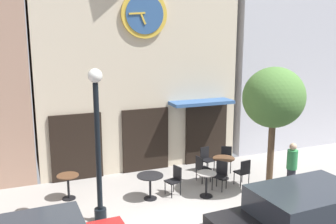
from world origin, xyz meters
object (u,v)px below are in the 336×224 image
object	(u,v)px
cafe_table_near_curb	(68,183)
cafe_table_rightmost	(150,181)
cafe_table_center_right	(224,164)
cafe_chair_left_end	(243,171)
cafe_chair_right_end	(226,157)
pedestrian_green	(292,168)
street_lamp	(98,147)
cafe_chair_facing_street	(202,167)
street_tree	(274,98)
parked_car_black	(305,222)
cafe_chair_under_awning	(206,158)
cafe_chair_facing_wall	(175,178)
cafe_chair_curbside	(221,173)
cafe_table_near_door	(206,181)

from	to	relation	value
cafe_table_near_curb	cafe_table_rightmost	size ratio (longest dim) A/B	0.95
cafe_table_center_right	cafe_chair_left_end	xyz separation A→B (m)	(0.28, -0.80, -0.02)
cafe_chair_left_end	cafe_chair_right_end	world-z (taller)	same
cafe_chair_left_end	pedestrian_green	xyz separation A→B (m)	(0.99, -1.13, 0.33)
street_lamp	pedestrian_green	bearing A→B (deg)	-4.89
cafe_chair_facing_street	street_tree	bearing A→B (deg)	-49.08
street_lamp	parked_car_black	world-z (taller)	street_lamp
cafe_table_center_right	cafe_chair_under_awning	size ratio (longest dim) A/B	0.83
cafe_table_center_right	cafe_chair_facing_wall	world-z (taller)	cafe_chair_facing_wall
cafe_table_near_curb	cafe_table_rightmost	bearing A→B (deg)	-21.96
cafe_table_near_curb	pedestrian_green	world-z (taller)	pedestrian_green
cafe_chair_facing_street	cafe_chair_under_awning	world-z (taller)	same
cafe_table_near_curb	pedestrian_green	distance (m)	6.84
pedestrian_green	cafe_table_near_curb	bearing A→B (deg)	160.79
street_lamp	cafe_chair_right_end	bearing A→B (deg)	22.31
street_tree	pedestrian_green	bearing A→B (deg)	-21.45
street_lamp	cafe_chair_facing_street	world-z (taller)	street_lamp
street_lamp	cafe_chair_curbside	distance (m)	4.40
cafe_chair_left_end	cafe_chair_right_end	distance (m)	1.46
cafe_table_near_curb	parked_car_black	bearing A→B (deg)	-46.71
cafe_table_near_door	cafe_chair_facing_street	distance (m)	1.17
cafe_chair_under_awning	cafe_chair_facing_street	bearing A→B (deg)	-126.16
cafe_chair_facing_street	parked_car_black	bearing A→B (deg)	-86.45
cafe_table_center_right	cafe_chair_left_end	bearing A→B (deg)	-70.70
cafe_chair_left_end	pedestrian_green	size ratio (longest dim) A/B	0.54
street_lamp	cafe_table_rightmost	bearing A→B (deg)	25.94
cafe_table_near_door	cafe_table_rightmost	bearing A→B (deg)	163.96
cafe_chair_curbside	pedestrian_green	distance (m)	2.19
cafe_chair_curbside	street_lamp	bearing A→B (deg)	-169.82
cafe_chair_curbside	cafe_chair_right_end	distance (m)	1.68
cafe_table_near_door	cafe_chair_right_end	xyz separation A→B (m)	(1.71, 1.73, 0.02)
street_lamp	pedestrian_green	distance (m)	5.98
cafe_chair_facing_wall	cafe_chair_under_awning	world-z (taller)	same
cafe_table_near_curb	cafe_table_center_right	distance (m)	5.19
cafe_chair_curbside	cafe_table_near_door	bearing A→B (deg)	-151.67
cafe_table_center_right	parked_car_black	size ratio (longest dim) A/B	0.17
cafe_chair_facing_street	cafe_chair_right_end	xyz separation A→B (m)	(1.32, 0.62, 0.00)
cafe_table_center_right	cafe_chair_under_awning	world-z (taller)	cafe_chair_under_awning
cafe_chair_facing_wall	cafe_chair_facing_street	bearing A→B (deg)	25.91
street_lamp	cafe_chair_curbside	bearing A→B (deg)	10.18
cafe_table_near_curb	cafe_chair_under_awning	xyz separation A→B (m)	(4.95, 0.53, 0.01)
cafe_table_center_right	cafe_chair_under_awning	bearing A→B (deg)	105.27
street_tree	cafe_chair_under_awning	bearing A→B (deg)	109.03
cafe_table_center_right	cafe_chair_right_end	xyz separation A→B (m)	(0.48, 0.65, -0.02)
cafe_chair_left_end	cafe_chair_facing_street	distance (m)	1.38
cafe_table_near_curb	pedestrian_green	xyz separation A→B (m)	(6.45, -2.25, 0.35)
cafe_chair_curbside	parked_car_black	size ratio (longest dim) A/B	0.21
street_tree	cafe_chair_right_end	world-z (taller)	street_tree
street_tree	cafe_chair_facing_wall	world-z (taller)	street_tree
cafe_chair_curbside	cafe_chair_facing_wall	bearing A→B (deg)	175.27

